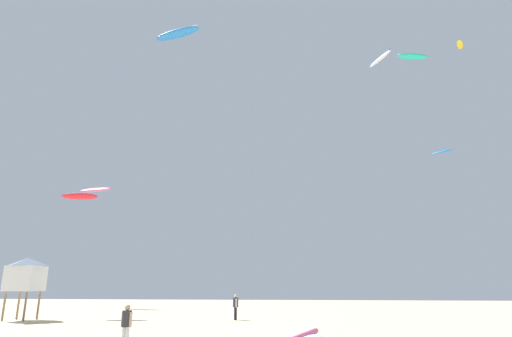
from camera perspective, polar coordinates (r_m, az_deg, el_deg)
name	(u,v)px	position (r m, az deg, el deg)	size (l,w,h in m)	color
person_foreground	(126,323)	(17.80, -17.04, -19.23)	(0.49, 0.36, 1.60)	silver
person_midground	(236,305)	(30.72, -2.77, -17.85)	(0.38, 0.53, 1.70)	black
lifeguard_tower	(26,274)	(34.39, -28.53, -12.35)	(2.30, 2.30, 4.15)	#8C704C
kite_aloft_0	(413,56)	(32.22, 20.30, 13.95)	(2.28, 1.07, 0.29)	#19B29E
kite_aloft_1	(177,34)	(34.55, -10.53, 17.41)	(4.05, 2.34, 0.52)	blue
kite_aloft_2	(442,152)	(41.91, 23.73, 2.07)	(1.88, 1.79, 0.35)	blue
kite_aloft_3	(95,190)	(53.79, -20.80, -2.71)	(4.66, 2.28, 0.91)	#E5598C
kite_aloft_4	(460,45)	(53.81, 25.74, 14.76)	(1.49, 2.23, 0.29)	yellow
kite_aloft_5	(80,196)	(38.37, -22.63, -3.47)	(3.08, 1.30, 0.65)	red
kite_aloft_6	(380,59)	(50.34, 16.37, 13.98)	(2.62, 4.01, 0.97)	white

